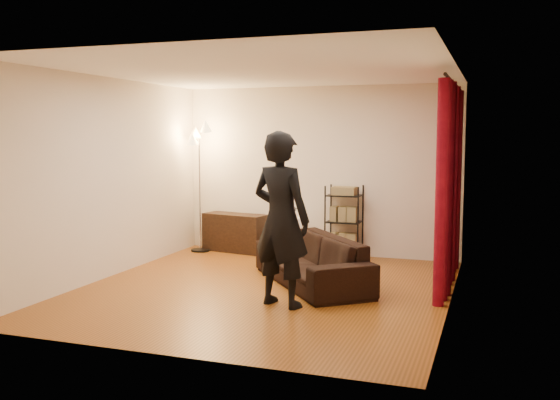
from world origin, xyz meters
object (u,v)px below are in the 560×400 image
at_px(sofa, 312,261).
at_px(media_cabinet, 235,233).
at_px(floor_lamp, 200,189).
at_px(wire_shelf, 344,222).
at_px(person, 281,219).
at_px(storage_boxes, 291,235).

bearing_deg(sofa, media_cabinet, -173.21).
bearing_deg(floor_lamp, sofa, -33.78).
bearing_deg(wire_shelf, person, -74.70).
relative_size(sofa, media_cabinet, 1.99).
xyz_separation_m(sofa, media_cabinet, (-1.84, 1.79, 0.00)).
distance_m(media_cabinet, storage_boxes, 0.95).
xyz_separation_m(person, media_cabinet, (-1.80, 2.87, -0.67)).
xyz_separation_m(wire_shelf, floor_lamp, (-2.38, -0.24, 0.47)).
bearing_deg(sofa, wire_shelf, 141.22).
xyz_separation_m(person, wire_shelf, (0.03, 2.92, -0.42)).
bearing_deg(sofa, storage_boxes, 166.35).
bearing_deg(person, sofa, -75.84).
bearing_deg(storage_boxes, floor_lamp, -169.82).
xyz_separation_m(sofa, wire_shelf, (-0.01, 1.84, 0.26)).
distance_m(storage_boxes, floor_lamp, 1.69).
height_order(sofa, floor_lamp, floor_lamp).
height_order(wire_shelf, floor_lamp, floor_lamp).
relative_size(person, storage_boxes, 3.24).
distance_m(sofa, person, 1.28).
relative_size(wire_shelf, floor_lamp, 0.55).
height_order(person, storage_boxes, person).
bearing_deg(person, media_cabinet, -41.51).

